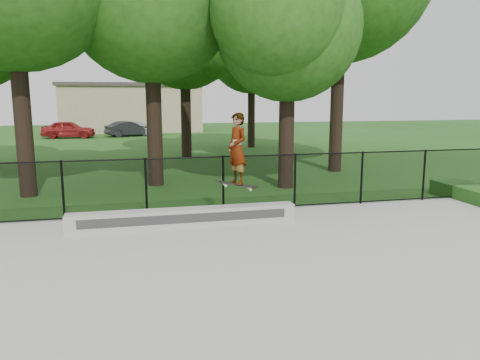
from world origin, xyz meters
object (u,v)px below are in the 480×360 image
at_px(grind_ledge, 184,217).
at_px(skater_airborne, 237,150).
at_px(car_a, 69,129).
at_px(car_b, 129,129).
at_px(car_c, 140,129).

height_order(grind_ledge, skater_airborne, skater_airborne).
distance_m(car_a, skater_airborne, 27.86).
bearing_deg(car_b, car_c, -79.73).
distance_m(grind_ledge, car_b, 27.51).
height_order(car_c, skater_airborne, skater_airborne).
xyz_separation_m(car_a, car_c, (5.29, 1.08, -0.13)).
bearing_deg(car_c, skater_airborne, -174.37).
distance_m(car_b, car_c, 0.97).
xyz_separation_m(car_a, skater_airborne, (6.88, -26.97, 1.18)).
relative_size(grind_ledge, car_c, 1.58).
xyz_separation_m(grind_ledge, skater_airborne, (1.26, -0.08, 1.57)).
bearing_deg(grind_ledge, car_a, 101.81).
height_order(car_a, car_b, car_a).
bearing_deg(car_b, grind_ledge, 161.92).
height_order(car_b, skater_airborne, skater_airborne).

